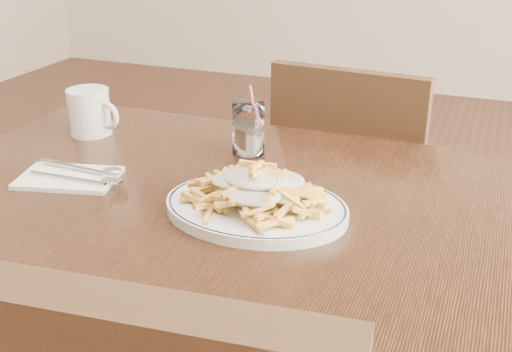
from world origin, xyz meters
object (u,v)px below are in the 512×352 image
at_px(water_glass, 248,131).
at_px(fries_plate, 256,208).
at_px(table, 224,233).
at_px(chair_far, 353,196).
at_px(coffee_mug, 90,112).
at_px(loaded_fries, 256,184).

bearing_deg(water_glass, fries_plate, -65.42).
height_order(table, chair_far, chair_far).
bearing_deg(water_glass, coffee_mug, -176.96).
bearing_deg(coffee_mug, chair_far, 39.86).
height_order(loaded_fries, water_glass, water_glass).
height_order(fries_plate, loaded_fries, loaded_fries).
bearing_deg(table, water_glass, 99.87).
bearing_deg(loaded_fries, coffee_mug, 154.18).
bearing_deg(fries_plate, loaded_fries, 180.00).
relative_size(table, fries_plate, 3.41).
height_order(table, water_glass, water_glass).
bearing_deg(table, coffee_mug, 154.97).
relative_size(chair_far, loaded_fries, 3.72).
distance_m(water_glass, coffee_mug, 0.38).
distance_m(table, water_glass, 0.25).
height_order(chair_far, water_glass, water_glass).
xyz_separation_m(chair_far, loaded_fries, (-0.02, -0.68, 0.31)).
relative_size(table, chair_far, 1.38).
relative_size(fries_plate, coffee_mug, 2.66).
relative_size(loaded_fries, coffee_mug, 1.76).
bearing_deg(water_glass, chair_far, 70.94).
distance_m(chair_far, coffee_mug, 0.75).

